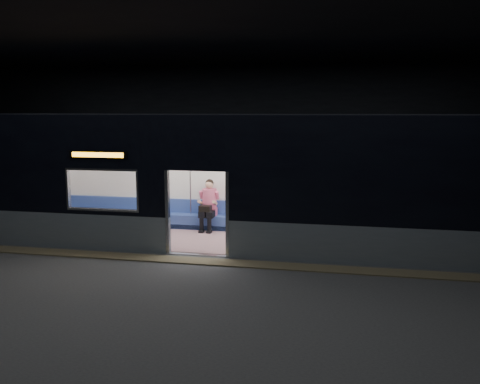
% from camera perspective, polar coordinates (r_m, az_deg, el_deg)
% --- Properties ---
extents(station_floor, '(24.00, 14.00, 0.01)m').
position_cam_1_polar(station_floor, '(11.39, -6.24, -8.56)').
color(station_floor, '#47494C').
rests_on(station_floor, ground).
extents(station_envelope, '(24.00, 14.00, 5.00)m').
position_cam_1_polar(station_envelope, '(10.85, -6.59, 10.22)').
color(station_envelope, black).
rests_on(station_envelope, station_floor).
extents(tactile_strip, '(22.80, 0.50, 0.03)m').
position_cam_1_polar(tactile_strip, '(11.88, -5.44, -7.69)').
color(tactile_strip, '#8C7F59').
rests_on(tactile_strip, station_floor).
extents(metro_car, '(18.00, 3.04, 3.35)m').
position_cam_1_polar(metro_car, '(13.39, -3.10, 2.27)').
color(metro_car, '#8793A1').
rests_on(metro_car, station_floor).
extents(passenger, '(0.47, 0.77, 1.46)m').
position_cam_1_polar(passenger, '(14.60, -3.52, -1.17)').
color(passenger, black).
rests_on(passenger, metro_car).
extents(handbag, '(0.36, 0.31, 0.16)m').
position_cam_1_polar(handbag, '(14.40, -3.93, -1.85)').
color(handbag, black).
rests_on(handbag, passenger).
extents(transit_map, '(1.03, 0.03, 0.67)m').
position_cam_1_polar(transit_map, '(14.41, 17.73, 0.90)').
color(transit_map, white).
rests_on(transit_map, metro_car).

